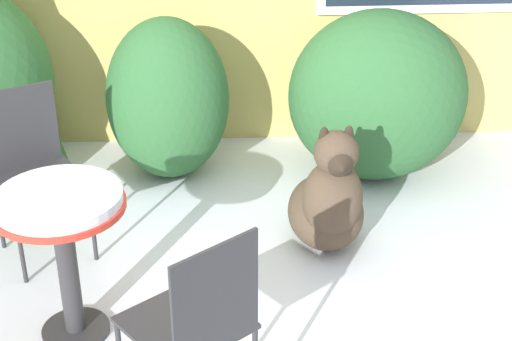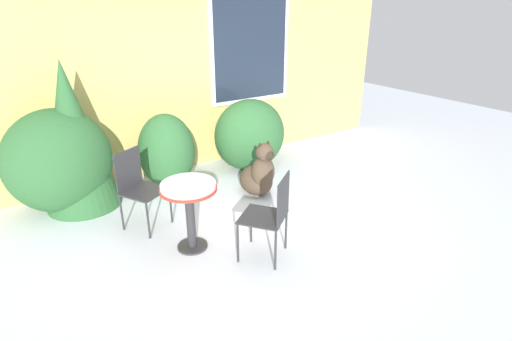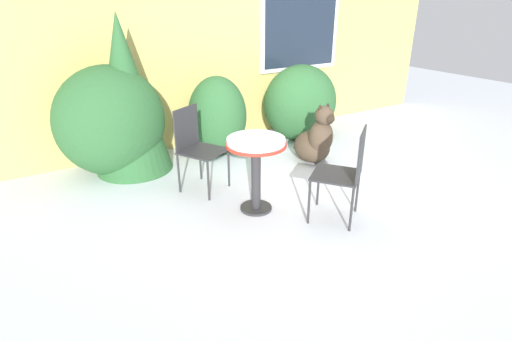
{
  "view_description": "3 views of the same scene",
  "coord_description": "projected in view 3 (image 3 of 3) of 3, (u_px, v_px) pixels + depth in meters",
  "views": [
    {
      "loc": [
        -0.21,
        -3.06,
        2.48
      ],
      "look_at": [
        0.0,
        0.6,
        0.55
      ],
      "focal_mm": 55.0,
      "sensor_mm": 36.0,
      "label": 1
    },
    {
      "loc": [
        -2.38,
        -3.47,
        2.5
      ],
      "look_at": [
        0.4,
        0.73,
        0.35
      ],
      "focal_mm": 28.0,
      "sensor_mm": 36.0,
      "label": 2
    },
    {
      "loc": [
        -2.83,
        -3.09,
        2.03
      ],
      "look_at": [
        -0.91,
        0.01,
        0.44
      ],
      "focal_mm": 28.0,
      "sensor_mm": 36.0,
      "label": 3
    }
  ],
  "objects": [
    {
      "name": "patio_table",
      "position": [
        256.0,
        154.0,
        3.9
      ],
      "size": [
        0.6,
        0.6,
        0.77
      ],
      "color": "#2D2D30",
      "rests_on": "ground_plane"
    },
    {
      "name": "ground_plane",
      "position": [
        324.0,
        189.0,
        4.58
      ],
      "size": [
        16.0,
        16.0,
        0.0
      ],
      "primitive_type": "plane",
      "color": "silver"
    },
    {
      "name": "patio_chair_far_side",
      "position": [
        345.0,
        171.0,
        3.76
      ],
      "size": [
        0.61,
        0.61,
        0.93
      ],
      "rotation": [
        0.0,
        0.0,
        3.8
      ],
      "color": "#2D2D30",
      "rests_on": "ground_plane"
    },
    {
      "name": "dog",
      "position": [
        315.0,
        141.0,
        5.18
      ],
      "size": [
        0.45,
        0.74,
        0.82
      ],
      "rotation": [
        0.0,
        0.0,
        0.05
      ],
      "color": "#4C3D2D",
      "rests_on": "ground_plane"
    },
    {
      "name": "house_wall",
      "position": [
        235.0,
        30.0,
        5.7
      ],
      "size": [
        8.0,
        0.1,
        3.12
      ],
      "color": "tan",
      "rests_on": "ground_plane"
    },
    {
      "name": "patio_chair_near_table",
      "position": [
        197.0,
        145.0,
        4.4
      ],
      "size": [
        0.59,
        0.59,
        0.93
      ],
      "rotation": [
        0.0,
        0.0,
        0.51
      ],
      "color": "#2D2D30",
      "rests_on": "ground_plane"
    },
    {
      "name": "shrub_middle",
      "position": [
        217.0,
        116.0,
        5.41
      ],
      "size": [
        0.79,
        0.78,
        1.07
      ],
      "color": "#2D6033",
      "rests_on": "ground_plane"
    },
    {
      "name": "shrub_right",
      "position": [
        300.0,
        103.0,
        5.98
      ],
      "size": [
        1.15,
        0.95,
        1.12
      ],
      "color": "#2D6033",
      "rests_on": "ground_plane"
    },
    {
      "name": "shrub_left",
      "position": [
        111.0,
        121.0,
        4.76
      ],
      "size": [
        1.3,
        1.06,
        1.32
      ],
      "color": "#2D6033",
      "rests_on": "ground_plane"
    },
    {
      "name": "evergreen_bush",
      "position": [
        126.0,
        96.0,
        4.73
      ],
      "size": [
        0.93,
        0.93,
        1.89
      ],
      "color": "#2D6033",
      "rests_on": "ground_plane"
    }
  ]
}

